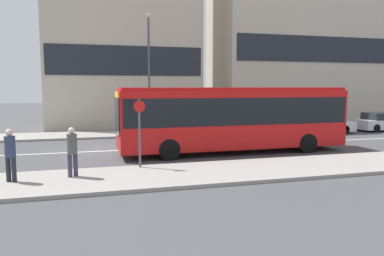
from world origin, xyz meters
TOP-DOWN VIEW (x-y plane):
  - ground_plane at (0.00, 0.00)m, footprint 120.00×120.00m
  - sidewalk_near at (0.00, -6.25)m, footprint 44.00×3.50m
  - sidewalk_far at (0.00, 6.25)m, footprint 44.00×3.50m
  - lane_centerline at (0.00, 0.00)m, footprint 41.80×0.16m
  - apartment_block_left_tower at (2.11, 12.82)m, footprint 12.08×6.72m
  - city_bus at (6.05, -2.06)m, footprint 11.22×2.60m
  - parked_car_0 at (14.66, 3.29)m, footprint 4.62×1.82m
  - parked_car_1 at (20.12, 3.53)m, footprint 4.08×1.88m
  - pedestrian_near_stop at (-3.32, -5.97)m, footprint 0.34×0.34m
  - pedestrian_down_pavement at (-1.39, -5.80)m, footprint 0.34×0.34m
  - bus_stop_sign at (1.07, -4.89)m, footprint 0.44×0.12m
  - street_lamp at (3.16, 5.64)m, footprint 0.36×0.36m

SIDE VIEW (x-z plane):
  - ground_plane at x=0.00m, z-range 0.00..0.00m
  - lane_centerline at x=0.00m, z-range 0.00..0.01m
  - sidewalk_near at x=0.00m, z-range 0.00..0.13m
  - sidewalk_far at x=0.00m, z-range 0.00..0.13m
  - parked_car_1 at x=20.12m, z-range -0.04..1.30m
  - parked_car_0 at x=14.66m, z-range -0.04..1.31m
  - pedestrian_down_pavement at x=-1.39m, z-range 0.25..1.98m
  - pedestrian_near_stop at x=-3.32m, z-range 0.25..2.00m
  - bus_stop_sign at x=1.07m, z-range 0.35..2.99m
  - city_bus at x=6.05m, z-range 0.24..3.45m
  - street_lamp at x=3.16m, z-range 0.92..8.84m
  - apartment_block_left_tower at x=2.11m, z-range -0.01..18.83m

